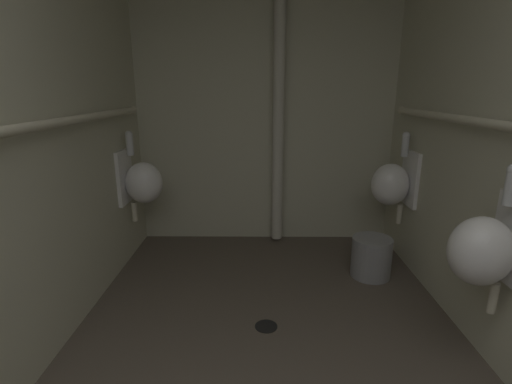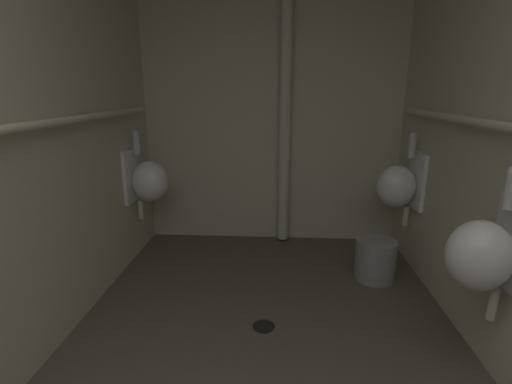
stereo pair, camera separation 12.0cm
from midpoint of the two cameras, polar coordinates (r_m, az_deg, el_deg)
floor at (r=2.24m, az=2.73°, el=-25.58°), size 2.47×3.78×0.08m
wall_back at (r=3.55m, az=3.46°, el=14.28°), size 2.47×0.06×2.73m
urinal_left_mid at (r=3.28m, az=-15.01°, el=1.72°), size 0.32×0.30×0.76m
urinal_right_mid at (r=2.10m, az=32.54°, el=-7.83°), size 0.32×0.30×0.76m
urinal_right_far at (r=3.24m, az=21.72°, el=0.98°), size 0.32×0.30×0.76m
supply_pipe_left at (r=2.05m, az=-30.05°, el=8.37°), size 0.06×3.09×0.06m
standpipe_back_wall at (r=3.45m, az=5.44°, el=14.21°), size 0.10×0.10×2.68m
floor_drain at (r=2.49m, az=2.63°, el=-19.51°), size 0.14×0.14×0.01m
waste_bin at (r=3.11m, az=18.55°, el=-9.63°), size 0.31×0.31×0.31m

